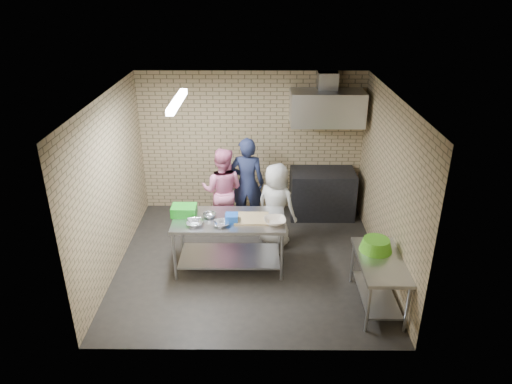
# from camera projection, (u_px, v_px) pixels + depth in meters

# --- Properties ---
(floor) EXTENTS (4.20, 4.20, 0.00)m
(floor) POSITION_uv_depth(u_px,v_px,m) (250.00, 261.00, 7.67)
(floor) COLOR black
(floor) RESTS_ON ground
(ceiling) EXTENTS (4.20, 4.20, 0.00)m
(ceiling) POSITION_uv_depth(u_px,v_px,m) (249.00, 97.00, 6.53)
(ceiling) COLOR black
(ceiling) RESTS_ON ground
(back_wall) EXTENTS (4.20, 0.06, 2.70)m
(back_wall) POSITION_uv_depth(u_px,v_px,m) (251.00, 143.00, 8.91)
(back_wall) COLOR tan
(back_wall) RESTS_ON ground
(front_wall) EXTENTS (4.20, 0.06, 2.70)m
(front_wall) POSITION_uv_depth(u_px,v_px,m) (246.00, 258.00, 5.28)
(front_wall) COLOR tan
(front_wall) RESTS_ON ground
(left_wall) EXTENTS (0.06, 4.00, 2.70)m
(left_wall) POSITION_uv_depth(u_px,v_px,m) (111.00, 185.00, 7.11)
(left_wall) COLOR tan
(left_wall) RESTS_ON ground
(right_wall) EXTENTS (0.06, 4.00, 2.70)m
(right_wall) POSITION_uv_depth(u_px,v_px,m) (388.00, 186.00, 7.09)
(right_wall) COLOR tan
(right_wall) RESTS_ON ground
(prep_table) EXTENTS (1.71, 0.86, 0.86)m
(prep_table) POSITION_uv_depth(u_px,v_px,m) (229.00, 243.00, 7.37)
(prep_table) COLOR #B7B9BF
(prep_table) RESTS_ON floor
(side_counter) EXTENTS (0.60, 1.20, 0.75)m
(side_counter) POSITION_uv_depth(u_px,v_px,m) (378.00, 283.00, 6.50)
(side_counter) COLOR silver
(side_counter) RESTS_ON floor
(stove) EXTENTS (1.20, 0.70, 0.90)m
(stove) POSITION_uv_depth(u_px,v_px,m) (322.00, 193.00, 8.97)
(stove) COLOR black
(stove) RESTS_ON floor
(range_hood) EXTENTS (1.30, 0.60, 0.60)m
(range_hood) POSITION_uv_depth(u_px,v_px,m) (327.00, 108.00, 8.32)
(range_hood) COLOR silver
(range_hood) RESTS_ON back_wall
(hood_duct) EXTENTS (0.35, 0.30, 0.30)m
(hood_duct) POSITION_uv_depth(u_px,v_px,m) (328.00, 81.00, 8.26)
(hood_duct) COLOR #A5A8AD
(hood_duct) RESTS_ON back_wall
(wall_shelf) EXTENTS (0.80, 0.20, 0.04)m
(wall_shelf) POSITION_uv_depth(u_px,v_px,m) (342.00, 115.00, 8.56)
(wall_shelf) COLOR #3F2B19
(wall_shelf) RESTS_ON back_wall
(fluorescent_fixture) EXTENTS (0.10, 1.25, 0.08)m
(fluorescent_fixture) POSITION_uv_depth(u_px,v_px,m) (177.00, 101.00, 6.56)
(fluorescent_fixture) COLOR white
(fluorescent_fixture) RESTS_ON ceiling
(green_crate) EXTENTS (0.38, 0.29, 0.15)m
(green_crate) POSITION_uv_depth(u_px,v_px,m) (184.00, 210.00, 7.27)
(green_crate) COLOR #1B921D
(green_crate) RESTS_ON prep_table
(blue_tub) EXTENTS (0.19, 0.19, 0.12)m
(blue_tub) POSITION_uv_depth(u_px,v_px,m) (232.00, 218.00, 7.07)
(blue_tub) COLOR blue
(blue_tub) RESTS_ON prep_table
(cutting_board) EXTENTS (0.52, 0.40, 0.03)m
(cutting_board) POSITION_uv_depth(u_px,v_px,m) (252.00, 218.00, 7.16)
(cutting_board) COLOR tan
(cutting_board) RESTS_ON prep_table
(mixing_bowl_a) EXTENTS (0.30, 0.30, 0.07)m
(mixing_bowl_a) POSITION_uv_depth(u_px,v_px,m) (194.00, 223.00, 6.99)
(mixing_bowl_a) COLOR silver
(mixing_bowl_a) RESTS_ON prep_table
(mixing_bowl_b) EXTENTS (0.23, 0.23, 0.06)m
(mixing_bowl_b) POSITION_uv_depth(u_px,v_px,m) (209.00, 215.00, 7.22)
(mixing_bowl_b) COLOR silver
(mixing_bowl_b) RESTS_ON prep_table
(mixing_bowl_c) EXTENTS (0.28, 0.28, 0.06)m
(mixing_bowl_c) POSITION_uv_depth(u_px,v_px,m) (221.00, 224.00, 6.97)
(mixing_bowl_c) COLOR silver
(mixing_bowl_c) RESTS_ON prep_table
(ceramic_bowl) EXTENTS (0.37, 0.37, 0.08)m
(ceramic_bowl) POSITION_uv_depth(u_px,v_px,m) (275.00, 221.00, 7.03)
(ceramic_bowl) COLOR beige
(ceramic_bowl) RESTS_ON prep_table
(green_basin) EXTENTS (0.46, 0.46, 0.17)m
(green_basin) POSITION_uv_depth(u_px,v_px,m) (376.00, 245.00, 6.53)
(green_basin) COLOR #59C626
(green_basin) RESTS_ON side_counter
(bottle_green) EXTENTS (0.06, 0.06, 0.15)m
(bottle_green) POSITION_uv_depth(u_px,v_px,m) (350.00, 110.00, 8.52)
(bottle_green) COLOR green
(bottle_green) RESTS_ON wall_shelf
(man_navy) EXTENTS (0.65, 0.45, 1.71)m
(man_navy) POSITION_uv_depth(u_px,v_px,m) (247.00, 183.00, 8.40)
(man_navy) COLOR #151934
(man_navy) RESTS_ON floor
(woman_pink) EXTENTS (0.84, 0.70, 1.57)m
(woman_pink) POSITION_uv_depth(u_px,v_px,m) (223.00, 190.00, 8.29)
(woman_pink) COLOR pink
(woman_pink) RESTS_ON floor
(woman_white) EXTENTS (0.85, 0.78, 1.46)m
(woman_white) POSITION_uv_depth(u_px,v_px,m) (276.00, 205.00, 7.89)
(woman_white) COLOR silver
(woman_white) RESTS_ON floor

